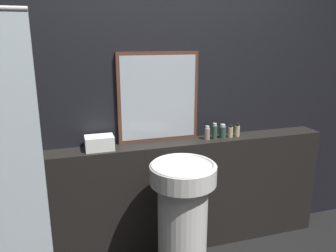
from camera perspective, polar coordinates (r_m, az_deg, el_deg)
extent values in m
cube|color=black|center=(2.58, 0.06, 4.81)|extent=(8.00, 0.06, 2.50)
cube|color=black|center=(2.72, 0.91, -12.22)|extent=(2.59, 0.21, 0.93)
cylinder|color=silver|center=(2.37, 2.51, -18.53)|extent=(0.34, 0.34, 0.79)
cylinder|color=silver|center=(2.15, 2.65, -8.35)|extent=(0.44, 0.44, 0.12)
torus|color=silver|center=(2.13, 2.67, -6.87)|extent=(0.43, 0.43, 0.02)
cube|color=#563323|center=(2.51, -1.69, 4.98)|extent=(0.63, 0.03, 0.69)
cube|color=#B2BCC6|center=(2.50, -1.64, 4.95)|extent=(0.58, 0.02, 0.64)
cube|color=white|center=(2.42, -11.85, -2.89)|extent=(0.20, 0.14, 0.10)
cylinder|color=gray|center=(2.62, 6.83, -1.36)|extent=(0.04, 0.04, 0.09)
cylinder|color=silver|center=(2.61, 6.87, -0.21)|extent=(0.03, 0.03, 0.02)
cylinder|color=#2D4C3D|center=(2.65, 8.11, -1.09)|extent=(0.04, 0.04, 0.10)
cylinder|color=silver|center=(2.63, 8.16, 0.24)|extent=(0.03, 0.03, 0.02)
cylinder|color=#2D4C3D|center=(2.68, 9.47, -1.07)|extent=(0.05, 0.05, 0.09)
cylinder|color=silver|center=(2.66, 9.53, 0.10)|extent=(0.04, 0.04, 0.02)
cylinder|color=#C6B284|center=(2.71, 10.81, -1.05)|extent=(0.04, 0.04, 0.08)
cylinder|color=black|center=(2.70, 10.86, -0.02)|extent=(0.03, 0.03, 0.02)
cylinder|color=#C6B284|center=(2.74, 11.97, -0.87)|extent=(0.04, 0.04, 0.09)
cylinder|color=black|center=(2.73, 12.03, 0.24)|extent=(0.03, 0.03, 0.02)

